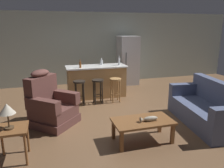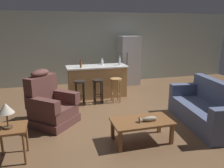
{
  "view_description": "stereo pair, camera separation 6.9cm",
  "coord_description": "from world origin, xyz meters",
  "views": [
    {
      "loc": [
        -1.35,
        -4.96,
        2.08
      ],
      "look_at": [
        0.07,
        -0.1,
        0.75
      ],
      "focal_mm": 35.0,
      "sensor_mm": 36.0,
      "label": 1
    },
    {
      "loc": [
        -1.28,
        -4.98,
        2.08
      ],
      "look_at": [
        0.07,
        -0.1,
        0.75
      ],
      "focal_mm": 35.0,
      "sensor_mm": 36.0,
      "label": 2
    }
  ],
  "objects": [
    {
      "name": "ground_plane",
      "position": [
        0.0,
        0.0,
        0.0
      ],
      "size": [
        12.0,
        12.0,
        0.0
      ],
      "color": "brown"
    },
    {
      "name": "back_wall",
      "position": [
        0.0,
        3.12,
        1.3
      ],
      "size": [
        12.0,
        0.05,
        2.6
      ],
      "color": "#939E93",
      "rests_on": "ground_plane"
    },
    {
      "name": "coffee_table",
      "position": [
        0.23,
        -1.56,
        0.36
      ],
      "size": [
        1.1,
        0.6,
        0.42
      ],
      "color": "brown",
      "rests_on": "ground_plane"
    },
    {
      "name": "fish_figurine",
      "position": [
        0.32,
        -1.63,
        0.46
      ],
      "size": [
        0.34,
        0.1,
        0.1
      ],
      "color": "#4C3823",
      "rests_on": "coffee_table"
    },
    {
      "name": "couch",
      "position": [
        1.9,
        -1.25,
        0.34
      ],
      "size": [
        1.06,
        1.99,
        0.94
      ],
      "rotation": [
        0.0,
        0.0,
        3.02
      ],
      "color": "#4C5675",
      "rests_on": "ground_plane"
    },
    {
      "name": "recliner_near_lamp",
      "position": [
        -1.38,
        -0.3,
        0.42
      ],
      "size": [
        1.19,
        1.19,
        1.2
      ],
      "rotation": [
        0.0,
        0.0,
        -0.73
      ],
      "color": "brown",
      "rests_on": "ground_plane"
    },
    {
      "name": "end_table",
      "position": [
        -1.98,
        -1.55,
        0.46
      ],
      "size": [
        0.48,
        0.48,
        0.56
      ],
      "color": "brown",
      "rests_on": "ground_plane"
    },
    {
      "name": "table_lamp",
      "position": [
        -2.0,
        -1.57,
        0.87
      ],
      "size": [
        0.24,
        0.24,
        0.41
      ],
      "color": "#4C3823",
      "rests_on": "end_table"
    },
    {
      "name": "kitchen_island",
      "position": [
        0.0,
        1.35,
        0.48
      ],
      "size": [
        1.8,
        0.7,
        0.95
      ],
      "color": "#AD7F4C",
      "rests_on": "ground_plane"
    },
    {
      "name": "bar_stool_left",
      "position": [
        -0.61,
        0.72,
        0.47
      ],
      "size": [
        0.32,
        0.32,
        0.68
      ],
      "color": "black",
      "rests_on": "ground_plane"
    },
    {
      "name": "bar_stool_middle",
      "position": [
        -0.1,
        0.72,
        0.47
      ],
      "size": [
        0.32,
        0.32,
        0.68
      ],
      "color": "black",
      "rests_on": "ground_plane"
    },
    {
      "name": "bar_stool_right",
      "position": [
        0.41,
        0.72,
        0.47
      ],
      "size": [
        0.32,
        0.32,
        0.68
      ],
      "color": "#A87A47",
      "rests_on": "ground_plane"
    },
    {
      "name": "refrigerator",
      "position": [
        1.45,
        2.55,
        0.88
      ],
      "size": [
        0.7,
        0.69,
        1.76
      ],
      "color": "#B7B7BC",
      "rests_on": "ground_plane"
    },
    {
      "name": "bottle_tall_green",
      "position": [
        0.71,
        1.32,
        1.06
      ],
      "size": [
        0.07,
        0.07,
        0.28
      ],
      "color": "silver",
      "rests_on": "kitchen_island"
    },
    {
      "name": "bottle_short_amber",
      "position": [
        -0.5,
        1.17,
        1.04
      ],
      "size": [
        0.06,
        0.06,
        0.24
      ],
      "color": "brown",
      "rests_on": "kitchen_island"
    },
    {
      "name": "bottle_wine_dark",
      "position": [
        0.2,
        1.52,
        1.03
      ],
      "size": [
        0.08,
        0.08,
        0.2
      ],
      "color": "silver",
      "rests_on": "kitchen_island"
    }
  ]
}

